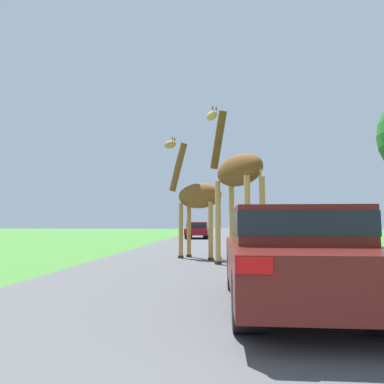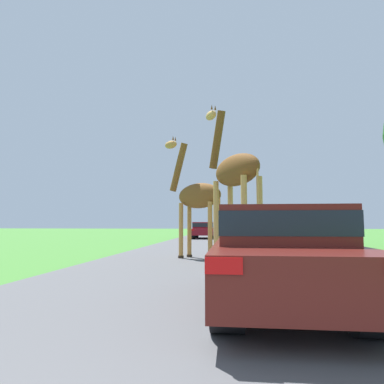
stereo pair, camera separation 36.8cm
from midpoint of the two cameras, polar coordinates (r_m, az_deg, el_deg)
road at (r=29.76m, az=5.85°, el=-7.58°), size 7.99×120.00×0.00m
giraffe_near_road at (r=12.08m, az=1.60°, el=-0.83°), size 2.36×1.67×4.52m
giraffe_companion at (r=10.06m, az=8.08°, el=2.73°), size 1.86×2.57×5.10m
car_lead_maroon at (r=5.33m, az=16.32°, el=-9.74°), size 1.89×4.19×1.45m
car_queue_right at (r=13.77m, az=15.06°, el=-7.04°), size 1.85×3.95×1.39m
car_queue_left at (r=28.28m, az=2.29°, el=-6.27°), size 1.79×4.10×1.33m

